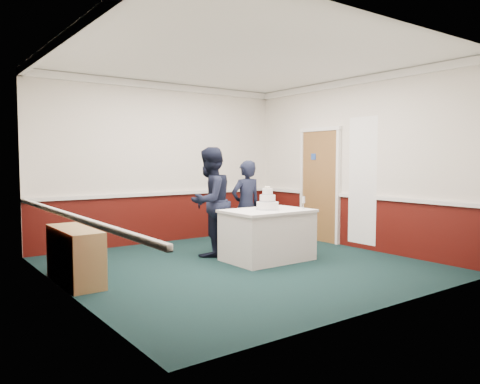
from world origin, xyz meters
TOP-DOWN VIEW (x-y plane):
  - ground at (0.00, 0.00)m, footprint 5.00×5.00m
  - room_shell at (0.08, 0.61)m, footprint 5.00×5.00m
  - sideboard at (-2.28, 0.46)m, footprint 0.41×1.20m
  - cake_table at (0.55, 0.06)m, footprint 1.32×0.92m
  - wedding_cake at (0.55, 0.06)m, footprint 0.35×0.35m
  - cake_knife at (0.52, -0.14)m, footprint 0.02×0.22m
  - champagne_flute at (1.05, -0.22)m, footprint 0.05×0.05m
  - person_man at (0.02, 0.87)m, footprint 1.05×0.94m
  - person_woman at (0.70, 0.80)m, footprint 0.58×0.40m

SIDE VIEW (x-z plane):
  - ground at x=0.00m, z-range 0.00..0.00m
  - sideboard at x=-2.28m, z-range 0.00..0.70m
  - cake_table at x=0.55m, z-range 0.01..0.80m
  - person_woman at x=0.70m, z-range 0.00..1.55m
  - cake_knife at x=0.52m, z-range 0.79..0.79m
  - person_man at x=0.02m, z-range 0.00..1.77m
  - wedding_cake at x=0.55m, z-range 0.72..1.08m
  - champagne_flute at x=1.05m, z-range 0.83..1.03m
  - room_shell at x=0.08m, z-range 0.47..3.47m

